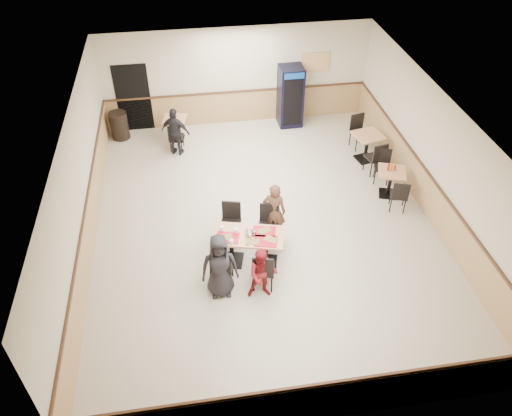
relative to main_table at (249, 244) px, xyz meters
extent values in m
plane|color=beige|center=(0.55, 1.23, -0.53)|extent=(10.00, 10.00, 0.00)
plane|color=silver|center=(0.55, 1.23, 2.47)|extent=(10.00, 10.00, 0.00)
plane|color=beige|center=(0.55, 6.23, 0.97)|extent=(8.00, 0.00, 8.00)
plane|color=beige|center=(0.55, -3.77, 0.97)|extent=(8.00, 0.00, 8.00)
plane|color=beige|center=(-3.45, 1.23, 0.97)|extent=(0.00, 10.00, 10.00)
plane|color=beige|center=(4.55, 1.23, 0.97)|extent=(0.00, 10.00, 10.00)
cube|color=tan|center=(0.55, 6.21, -0.03)|extent=(7.98, 0.03, 1.00)
cube|color=tan|center=(4.53, 1.23, -0.03)|extent=(0.03, 9.98, 1.00)
cube|color=#472B19|center=(0.55, 6.20, 0.50)|extent=(7.98, 0.04, 0.06)
cube|color=black|center=(-2.55, 6.21, 0.52)|extent=(1.00, 0.02, 2.10)
cube|color=orange|center=(2.95, 6.19, 1.27)|extent=(0.85, 0.02, 0.60)
cube|color=black|center=(-0.36, 0.09, -0.51)|extent=(0.59, 0.59, 0.04)
cylinder|color=black|center=(-0.36, 0.09, -0.13)|extent=(0.10, 0.10, 0.73)
cube|color=tan|center=(-0.36, 0.09, 0.25)|extent=(0.91, 0.91, 0.04)
cube|color=black|center=(0.36, -0.09, -0.51)|extent=(0.59, 0.59, 0.04)
cylinder|color=black|center=(0.36, -0.09, -0.13)|extent=(0.10, 0.10, 0.73)
cube|color=tan|center=(0.36, -0.09, 0.25)|extent=(0.91, 0.91, 0.04)
imported|color=black|center=(-0.69, -0.76, 0.23)|extent=(0.75, 0.50, 1.53)
imported|color=maroon|center=(0.14, -0.97, 0.09)|extent=(0.65, 0.53, 1.24)
imported|color=#513422|center=(0.69, 0.76, 0.20)|extent=(0.63, 0.52, 1.48)
imported|color=black|center=(-1.40, 4.63, 0.18)|extent=(0.90, 0.66, 1.42)
cube|color=red|center=(-0.45, -0.02, 0.28)|extent=(0.55, 0.46, 0.02)
cube|color=red|center=(0.34, 0.04, 0.28)|extent=(0.55, 0.46, 0.02)
cube|color=red|center=(0.32, -0.25, 0.28)|extent=(0.55, 0.46, 0.02)
cylinder|color=white|center=(0.35, 0.08, 0.27)|extent=(0.25, 0.25, 0.01)
cube|color=#AF7A44|center=(0.35, 0.08, 0.28)|extent=(0.32, 0.27, 0.02)
cylinder|color=white|center=(0.44, -0.22, 0.27)|extent=(0.25, 0.25, 0.01)
cube|color=#AF7A44|center=(0.44, -0.22, 0.28)|extent=(0.33, 0.32, 0.02)
cylinder|color=white|center=(-0.50, -0.01, 0.27)|extent=(0.25, 0.25, 0.01)
cube|color=#AF7A44|center=(-0.50, -0.01, 0.28)|extent=(0.29, 0.21, 0.02)
cylinder|color=white|center=(0.05, -0.23, 0.27)|extent=(0.25, 0.25, 0.01)
cube|color=#AF7A44|center=(0.05, -0.23, 0.28)|extent=(0.30, 0.22, 0.02)
cylinder|color=white|center=(-0.39, -0.21, 0.32)|extent=(0.09, 0.09, 0.11)
cylinder|color=white|center=(-0.25, 0.12, 0.32)|extent=(0.09, 0.09, 0.11)
cylinder|color=white|center=(-0.58, -0.13, 0.32)|extent=(0.09, 0.09, 0.11)
cylinder|color=white|center=(-0.54, 0.25, 0.32)|extent=(0.09, 0.09, 0.11)
cylinder|color=white|center=(-0.60, -0.18, 0.32)|extent=(0.09, 0.09, 0.11)
cylinder|color=#A1A8B3|center=(0.12, -0.03, 0.33)|extent=(0.07, 0.07, 0.12)
cylinder|color=#A1A8B3|center=(0.07, 0.04, 0.33)|extent=(0.07, 0.07, 0.12)
cylinder|color=#A1A8B3|center=(-0.02, 0.06, 0.33)|extent=(0.07, 0.07, 0.12)
ellipsoid|color=silver|center=(0.02, -0.03, 0.32)|extent=(0.16, 0.16, 0.11)
cube|color=black|center=(3.90, 1.85, -0.51)|extent=(0.56, 0.56, 0.04)
cylinder|color=black|center=(3.90, 1.85, -0.16)|extent=(0.09, 0.09, 0.66)
cube|color=tan|center=(3.90, 1.85, 0.18)|extent=(0.87, 0.87, 0.04)
cube|color=black|center=(3.84, 3.51, -0.51)|extent=(0.57, 0.57, 0.04)
cylinder|color=black|center=(3.84, 3.51, -0.13)|extent=(0.10, 0.10, 0.73)
cube|color=tan|center=(3.84, 3.51, 0.25)|extent=(0.89, 0.89, 0.04)
cylinder|color=red|center=(3.80, 1.90, 0.30)|extent=(0.06, 0.06, 0.20)
cylinder|color=orange|center=(3.89, 1.90, 0.28)|extent=(0.06, 0.06, 0.17)
cylinder|color=red|center=(3.98, 1.90, 0.27)|extent=(0.05, 0.05, 0.14)
cube|color=black|center=(-1.40, 5.43, -0.52)|extent=(0.49, 0.49, 0.04)
cylinder|color=black|center=(-1.40, 5.43, -0.18)|extent=(0.08, 0.08, 0.64)
cube|color=tan|center=(-1.40, 5.43, 0.15)|extent=(0.77, 0.77, 0.04)
cube|color=black|center=(2.13, 5.83, 0.40)|extent=(0.72, 0.70, 1.87)
cube|color=black|center=(2.14, 5.47, 0.35)|extent=(0.57, 0.03, 1.47)
cube|color=navy|center=(2.14, 5.46, 1.22)|extent=(0.59, 0.03, 0.18)
cylinder|color=black|center=(-3.05, 5.78, -0.12)|extent=(0.53, 0.53, 0.83)
camera|label=1|loc=(-1.05, -7.69, 7.40)|focal=35.00mm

